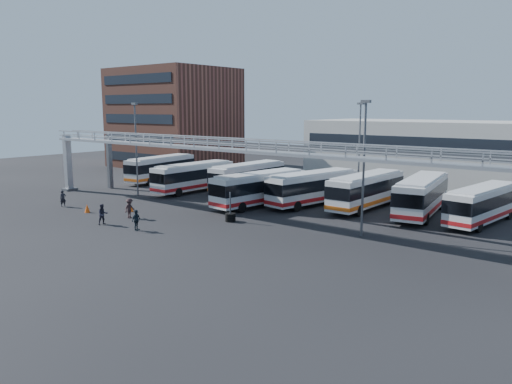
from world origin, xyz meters
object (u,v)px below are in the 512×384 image
Objects in this scene: pedestrian_d at (136,220)px; light_pole_left at (136,144)px; bus_2 at (194,176)px; bus_7 at (422,194)px; bus_6 at (366,189)px; bus_0 at (161,168)px; bus_4 at (260,187)px; pedestrian_b at (103,214)px; light_pole_mid at (364,161)px; bus_3 at (248,176)px; cone_right at (131,208)px; bus_5 at (313,187)px; bus_8 at (483,203)px; tire_stack at (230,216)px; pedestrian_c at (130,208)px; light_pole_back at (359,145)px; pedestrian_a at (63,199)px.

light_pole_left is at bearing 36.34° from pedestrian_d.
bus_2 is 0.93× the size of bus_7.
bus_0 is at bearing -178.38° from bus_6.
bus_4 is 6.49× the size of pedestrian_b.
light_pole_mid reaches higher than bus_6.
bus_3 is (4.95, 3.90, -0.01)m from bus_2.
bus_5 is at bearing 48.90° from cone_right.
bus_3 is 16.77× the size of cone_right.
pedestrian_d is (13.21, -10.58, -4.89)m from light_pole_left.
bus_5 is 1.07× the size of bus_8.
tire_stack is (-17.13, -12.67, -1.32)m from bus_8.
bus_2 is 17.57m from pedestrian_b.
bus_5 is 10.47m from bus_7.
pedestrian_c reaches higher than pedestrian_b.
bus_6 reaches higher than bus_0.
bus_0 is 6.47× the size of pedestrian_b.
tire_stack reaches higher than pedestrian_c.
bus_4 is at bearing -36.26° from pedestrian_c.
pedestrian_d is at bearing -58.17° from bus_2.
bus_8 is at bearing -66.11° from pedestrian_c.
cone_right is (-13.14, -20.21, -5.40)m from light_pole_back.
pedestrian_b is (15.28, -19.53, -0.98)m from bus_0.
light_pole_back is 19.12m from bus_2.
bus_2 is at bearing -3.86° from pedestrian_a.
pedestrian_a is at bearing -162.65° from tire_stack.
pedestrian_c is (-19.75, -17.15, -1.05)m from bus_7.
bus_7 is at bearing 17.51° from light_pole_left.
light_pole_left is 20.24m from bus_5.
bus_2 is 16.86× the size of cone_right.
light_pole_back reaches higher than cone_right.
cone_right is at bearing 44.65° from pedestrian_b.
pedestrian_a is 7.71m from cone_right.
light_pole_mid is 18.29m from pedestrian_d.
pedestrian_c is at bearing 22.44° from pedestrian_b.
bus_2 is 0.97× the size of bus_5.
bus_7 is (34.76, 0.57, 0.08)m from bus_0.
pedestrian_c is 4.84m from pedestrian_d.
bus_8 is at bearing -61.50° from pedestrian_d.
bus_8 reaches higher than cone_right.
pedestrian_b is at bearing -113.08° from light_pole_back.
bus_0 reaches higher than bus_2.
light_pole_mid is at bearing -11.79° from bus_4.
pedestrian_c is at bearing -55.63° from bus_0.
light_pole_left is at bearing 137.84° from cone_right.
cone_right is at bearing 39.57° from pedestrian_c.
bus_3 is 1.03× the size of bus_8.
bus_4 is 1.01× the size of bus_6.
bus_3 is 6.72× the size of pedestrian_a.
bus_4 is at bearing -20.63° from pedestrian_d.
pedestrian_a is (-0.35, -8.90, -4.91)m from light_pole_left.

